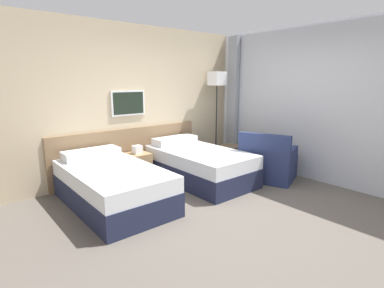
{
  "coord_description": "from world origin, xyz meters",
  "views": [
    {
      "loc": [
        -2.84,
        -2.6,
        1.75
      ],
      "look_at": [
        0.29,
        1.15,
        0.7
      ],
      "focal_mm": 28.0,
      "sensor_mm": 36.0,
      "label": 1
    }
  ],
  "objects_px": {
    "nightstand": "(138,166)",
    "bed_near_door": "(112,185)",
    "bed_near_window": "(199,165)",
    "side_table": "(232,154)",
    "floor_lamp": "(217,84)",
    "armchair": "(268,164)"
  },
  "relations": [
    {
      "from": "bed_near_door",
      "to": "bed_near_window",
      "type": "bearing_deg",
      "value": 0.0
    },
    {
      "from": "nightstand",
      "to": "floor_lamp",
      "type": "distance_m",
      "value": 2.35
    },
    {
      "from": "nightstand",
      "to": "armchair",
      "type": "height_order",
      "value": "armchair"
    },
    {
      "from": "bed_near_window",
      "to": "armchair",
      "type": "distance_m",
      "value": 1.23
    },
    {
      "from": "floor_lamp",
      "to": "armchair",
      "type": "xyz_separation_m",
      "value": [
        -0.08,
        -1.4,
        -1.38
      ]
    },
    {
      "from": "floor_lamp",
      "to": "bed_near_window",
      "type": "bearing_deg",
      "value": -148.12
    },
    {
      "from": "bed_near_door",
      "to": "side_table",
      "type": "bearing_deg",
      "value": -2.89
    },
    {
      "from": "nightstand",
      "to": "bed_near_door",
      "type": "bearing_deg",
      "value": -139.15
    },
    {
      "from": "bed_near_door",
      "to": "armchair",
      "type": "distance_m",
      "value": 2.72
    },
    {
      "from": "bed_near_door",
      "to": "nightstand",
      "type": "xyz_separation_m",
      "value": [
        0.82,
        0.71,
        -0.03
      ]
    },
    {
      "from": "bed_near_window",
      "to": "nightstand",
      "type": "height_order",
      "value": "bed_near_window"
    },
    {
      "from": "bed_near_door",
      "to": "armchair",
      "type": "bearing_deg",
      "value": -15.81
    },
    {
      "from": "side_table",
      "to": "bed_near_window",
      "type": "bearing_deg",
      "value": 170.54
    },
    {
      "from": "nightstand",
      "to": "floor_lamp",
      "type": "relative_size",
      "value": 0.33
    },
    {
      "from": "nightstand",
      "to": "floor_lamp",
      "type": "xyz_separation_m",
      "value": [
        1.88,
        -0.05,
        1.41
      ]
    },
    {
      "from": "bed_near_window",
      "to": "armchair",
      "type": "bearing_deg",
      "value": -37.11
    },
    {
      "from": "bed_near_door",
      "to": "side_table",
      "type": "height_order",
      "value": "bed_near_door"
    },
    {
      "from": "bed_near_door",
      "to": "bed_near_window",
      "type": "xyz_separation_m",
      "value": [
        1.64,
        0.0,
        0.0
      ]
    },
    {
      "from": "bed_near_window",
      "to": "bed_near_door",
      "type": "bearing_deg",
      "value": 180.0
    },
    {
      "from": "bed_near_door",
      "to": "floor_lamp",
      "type": "distance_m",
      "value": 3.1
    },
    {
      "from": "floor_lamp",
      "to": "bed_near_door",
      "type": "bearing_deg",
      "value": -166.29
    },
    {
      "from": "bed_near_window",
      "to": "side_table",
      "type": "height_order",
      "value": "bed_near_window"
    }
  ]
}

